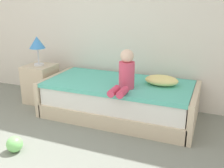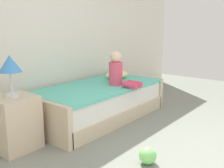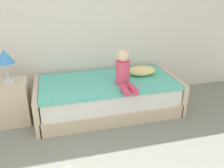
# 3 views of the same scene
# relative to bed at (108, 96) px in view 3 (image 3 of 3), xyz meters

# --- Properties ---
(wall_rear) EXTENTS (7.20, 0.10, 2.90)m
(wall_rear) POSITION_rel_bed_xyz_m (-0.62, 0.60, 1.20)
(wall_rear) COLOR silver
(wall_rear) RESTS_ON ground
(bed) EXTENTS (2.11, 1.00, 0.50)m
(bed) POSITION_rel_bed_xyz_m (0.00, 0.00, 0.00)
(bed) COLOR beige
(bed) RESTS_ON ground
(nightstand) EXTENTS (0.44, 0.44, 0.60)m
(nightstand) POSITION_rel_bed_xyz_m (-1.35, 0.05, 0.05)
(nightstand) COLOR beige
(nightstand) RESTS_ON ground
(table_lamp) EXTENTS (0.24, 0.24, 0.45)m
(table_lamp) POSITION_rel_bed_xyz_m (-1.35, 0.05, 0.69)
(table_lamp) COLOR silver
(table_lamp) RESTS_ON nightstand
(child_figure) EXTENTS (0.20, 0.51, 0.50)m
(child_figure) POSITION_rel_bed_xyz_m (0.17, -0.23, 0.46)
(child_figure) COLOR #E04C6B
(child_figure) RESTS_ON bed
(pillow) EXTENTS (0.44, 0.30, 0.13)m
(pillow) POSITION_rel_bed_xyz_m (0.57, 0.10, 0.32)
(pillow) COLOR #F2E58C
(pillow) RESTS_ON bed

